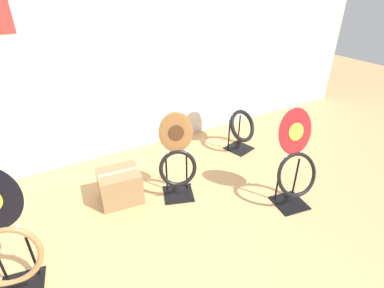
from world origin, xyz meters
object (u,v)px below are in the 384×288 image
at_px(toilet_seat_display_white_plain, 239,117).
at_px(toilet_seat_display_crimson_swirl, 295,165).
at_px(toilet_seat_display_woodgrain, 177,159).
at_px(toilet_seat_display_jazz_black, 1,240).
at_px(storage_box, 120,186).

distance_m(toilet_seat_display_white_plain, toilet_seat_display_crimson_swirl, 1.08).
bearing_deg(toilet_seat_display_woodgrain, toilet_seat_display_crimson_swirl, -36.70).
height_order(toilet_seat_display_jazz_black, toilet_seat_display_woodgrain, toilet_seat_display_jazz_black).
bearing_deg(toilet_seat_display_crimson_swirl, toilet_seat_display_jazz_black, 173.45).
height_order(toilet_seat_display_jazz_black, storage_box, toilet_seat_display_jazz_black).
bearing_deg(storage_box, toilet_seat_display_white_plain, 8.75).
height_order(toilet_seat_display_white_plain, storage_box, toilet_seat_display_white_plain).
bearing_deg(toilet_seat_display_jazz_black, toilet_seat_display_crimson_swirl, -6.55).
height_order(toilet_seat_display_white_plain, toilet_seat_display_woodgrain, toilet_seat_display_white_plain).
height_order(toilet_seat_display_woodgrain, storage_box, toilet_seat_display_woodgrain).
bearing_deg(toilet_seat_display_woodgrain, storage_box, 158.17).
bearing_deg(toilet_seat_display_crimson_swirl, toilet_seat_display_white_plain, 78.94).
xyz_separation_m(toilet_seat_display_white_plain, storage_box, (-1.55, -0.24, -0.25)).
distance_m(toilet_seat_display_woodgrain, toilet_seat_display_crimson_swirl, 1.04).
height_order(toilet_seat_display_jazz_black, toilet_seat_display_crimson_swirl, toilet_seat_display_jazz_black).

